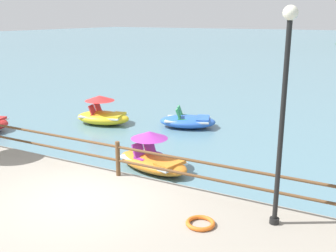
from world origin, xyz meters
The scene contains 8 objects.
ground_plane centered at (0.00, 40.00, 0.00)m, with size 200.00×200.00×0.00m, color slate.
promenade_dock centered at (0.00, -2.20, 0.20)m, with size 28.00×8.00×0.40m, color gray.
dock_railing centered at (0.00, 1.55, 0.99)m, with size 23.92×0.12×0.95m.
lamp_post centered at (4.35, 0.95, 3.00)m, with size 0.28×0.28×4.34m.
life_ring centered at (3.03, 0.15, 0.45)m, with size 0.61×0.61×0.09m, color orange.
pedal_boat_0 centered at (-4.57, 6.84, 0.42)m, with size 2.59×1.79×1.25m.
pedal_boat_1 centered at (-1.08, 8.11, 0.27)m, with size 2.67×2.09×0.84m.
pedal_boat_2 centered at (0.08, 3.21, 0.37)m, with size 2.77×1.76×1.20m.
Camera 1 is at (5.97, -6.67, 4.55)m, focal length 42.91 mm.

